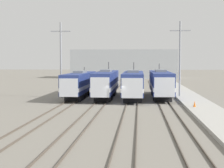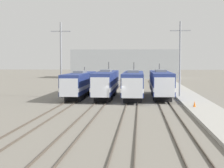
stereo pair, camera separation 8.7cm
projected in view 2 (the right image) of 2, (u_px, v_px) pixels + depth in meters
The scene contains 14 objects.
ground_plane at pixel (116, 105), 48.76m from camera, with size 400.00×400.00×0.00m, color slate.
rail_pair_far_left at pixel (68, 104), 49.22m from camera, with size 1.51×120.00×0.15m.
rail_pair_center_left at pixel (100, 104), 48.91m from camera, with size 1.51×120.00×0.15m.
rail_pair_center_right at pixel (132, 104), 48.59m from camera, with size 1.51×120.00×0.15m.
rail_pair_far_right at pixel (165, 105), 48.28m from camera, with size 1.51×120.00×0.15m.
locomotive_far_left at pixel (80, 84), 58.71m from camera, with size 2.76×19.78×4.70m.
locomotive_center_left at pixel (106, 83), 57.86m from camera, with size 2.75×19.44×5.56m.
locomotive_center_right at pixel (133, 84), 56.46m from camera, with size 3.01×18.50×5.49m.
locomotive_far_right at pixel (161, 83), 58.11m from camera, with size 2.98×19.25×5.27m.
catenary_tower_left at pixel (61, 58), 58.01m from camera, with size 3.09×0.27×11.70m.
catenary_tower_right at pixel (180, 58), 56.64m from camera, with size 3.09×0.27×11.70m.
platform at pixel (198, 104), 47.96m from camera, with size 4.00×120.00×0.33m.
traffic_cone at pixel (195, 104), 43.81m from camera, with size 0.32×0.32×0.69m.
depot_building at pixel (125, 64), 126.88m from camera, with size 34.80×13.56×9.45m.
Camera 2 is at (3.10, -48.40, 5.69)m, focal length 60.00 mm.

